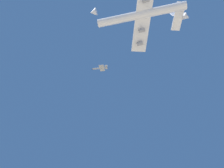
% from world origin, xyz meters
% --- Properties ---
extents(carrier_jet, '(77.23, 58.98, 23.69)m').
position_xyz_m(carrier_jet, '(-44.93, 38.43, 142.49)').
color(carrier_jet, white).
extents(chase_jet_lead, '(15.23, 8.39, 4.00)m').
position_xyz_m(chase_jet_lead, '(-74.20, 46.25, 155.03)').
color(chase_jet_lead, '#999EA3').
extents(chase_jet_left_wing, '(14.86, 9.62, 4.00)m').
position_xyz_m(chase_jet_left_wing, '(-26.09, -16.60, 131.98)').
color(chase_jet_left_wing, '#999EA3').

